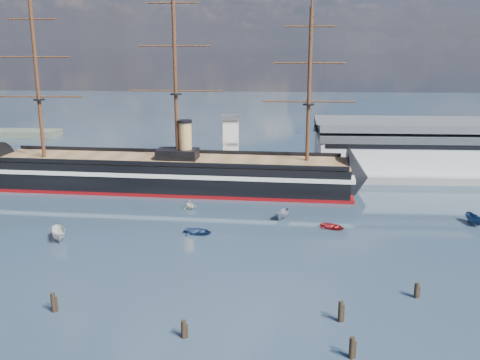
{
  "coord_description": "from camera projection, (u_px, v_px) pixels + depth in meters",
  "views": [
    {
      "loc": [
        13.66,
        -68.92,
        35.68
      ],
      "look_at": [
        7.65,
        35.0,
        9.0
      ],
      "focal_mm": 40.0,
      "sensor_mm": 36.0,
      "label": 1
    }
  ],
  "objects": [
    {
      "name": "quay",
      "position": [
        257.0,
        175.0,
        149.21
      ],
      "size": [
        180.0,
        18.0,
        2.0
      ],
      "primitive_type": "cube",
      "color": "slate",
      "rests_on": "ground"
    },
    {
      "name": "motorboat_d",
      "position": [
        190.0,
        209.0,
        118.74
      ],
      "size": [
        6.05,
        4.86,
        2.05
      ],
      "primitive_type": "imported",
      "rotation": [
        0.0,
        0.0,
        0.52
      ],
      "color": "#EBE9CD",
      "rests_on": "ground"
    },
    {
      "name": "piling_far_right",
      "position": [
        416.0,
        298.0,
        77.23
      ],
      "size": [
        0.64,
        0.64,
        3.01
      ],
      "primitive_type": "cylinder",
      "color": "black",
      "rests_on": "ground"
    },
    {
      "name": "piling_extra",
      "position": [
        351.0,
        358.0,
        62.39
      ],
      "size": [
        0.64,
        0.64,
        3.42
      ],
      "primitive_type": "cylinder",
      "color": "black",
      "rests_on": "ground"
    },
    {
      "name": "piling_near_right",
      "position": [
        340.0,
        322.0,
        70.6
      ],
      "size": [
        0.64,
        0.64,
        3.62
      ],
      "primitive_type": "cylinder",
      "color": "black",
      "rests_on": "ground"
    },
    {
      "name": "warehouse",
      "position": [
        430.0,
        146.0,
        148.41
      ],
      "size": [
        63.0,
        21.0,
        11.6
      ],
      "color": "#B7BABC",
      "rests_on": "ground"
    },
    {
      "name": "motorboat_c",
      "position": [
        283.0,
        219.0,
        111.98
      ],
      "size": [
        6.17,
        4.45,
        2.33
      ],
      "primitive_type": "imported",
      "rotation": [
        0.0,
        0.0,
        -0.45
      ],
      "color": "slate",
      "rests_on": "ground"
    },
    {
      "name": "quay_tower",
      "position": [
        231.0,
        142.0,
        144.28
      ],
      "size": [
        5.0,
        5.0,
        15.0
      ],
      "color": "silver",
      "rests_on": "ground"
    },
    {
      "name": "motorboat_f",
      "position": [
        474.0,
        224.0,
        108.53
      ],
      "size": [
        6.72,
        3.54,
        2.56
      ],
      "primitive_type": "imported",
      "rotation": [
        0.0,
        0.0,
        0.19
      ],
      "color": "navy",
      "rests_on": "ground"
    },
    {
      "name": "piling_near_left",
      "position": [
        54.0,
        312.0,
        73.19
      ],
      "size": [
        0.64,
        0.64,
        3.45
      ],
      "primitive_type": "cylinder",
      "color": "black",
      "rests_on": "ground"
    },
    {
      "name": "ground",
      "position": [
        206.0,
        214.0,
        114.95
      ],
      "size": [
        600.0,
        600.0,
        0.0
      ],
      "primitive_type": "plane",
      "color": "#1F2D3A",
      "rests_on": "ground"
    },
    {
      "name": "motorboat_e",
      "position": [
        333.0,
        229.0,
        105.94
      ],
      "size": [
        2.75,
        3.3,
        1.46
      ],
      "primitive_type": "imported",
      "rotation": [
        0.0,
        0.0,
        0.99
      ],
      "color": "#A31E22",
      "rests_on": "ground"
    },
    {
      "name": "motorboat_a",
      "position": [
        59.0,
        240.0,
        99.76
      ],
      "size": [
        7.84,
        5.62,
        2.96
      ],
      "primitive_type": "imported",
      "rotation": [
        0.0,
        0.0,
        0.44
      ],
      "color": "beige",
      "rests_on": "ground"
    },
    {
      "name": "piling_near_mid",
      "position": [
        184.0,
        338.0,
        66.76
      ],
      "size": [
        0.64,
        0.64,
        3.04
      ],
      "primitive_type": "cylinder",
      "color": "black",
      "rests_on": "ground"
    },
    {
      "name": "motorboat_b",
      "position": [
        198.0,
        234.0,
        103.03
      ],
      "size": [
        2.16,
        3.64,
        1.59
      ],
      "primitive_type": "imported",
      "rotation": [
        0.0,
        0.0,
        1.32
      ],
      "color": "navy",
      "rests_on": "ground"
    },
    {
      "name": "warship",
      "position": [
        163.0,
        173.0,
        134.02
      ],
      "size": [
        113.37,
        21.99,
        53.94
      ],
      "rotation": [
        0.0,
        0.0,
        -0.06
      ],
      "color": "black",
      "rests_on": "ground"
    }
  ]
}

